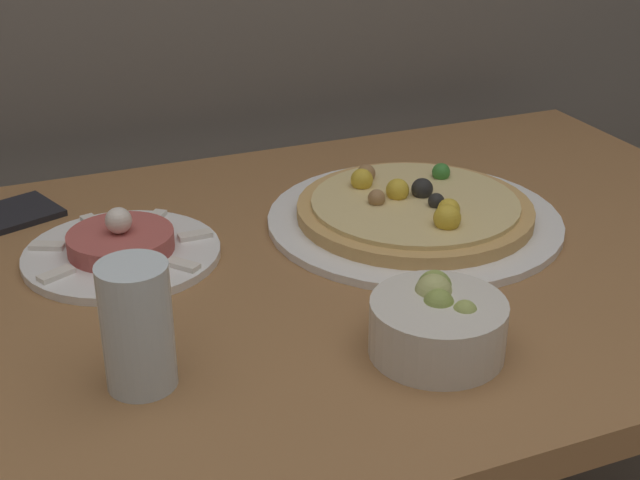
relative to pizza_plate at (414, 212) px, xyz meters
The scene contains 5 objects.
dining_table 0.25m from the pizza_plate, 165.75° to the right, with size 1.33×0.76×0.75m.
pizza_plate is the anchor object (origin of this frame).
tartare_plate 0.36m from the pizza_plate, behind, with size 0.23×0.23×0.06m.
small_bowl 0.29m from the pizza_plate, 113.73° to the right, with size 0.13×0.13×0.07m.
drinking_glass 0.45m from the pizza_plate, 151.32° to the right, with size 0.06×0.06×0.12m.
Camera 1 is at (-0.28, -0.46, 1.22)m, focal length 50.00 mm.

